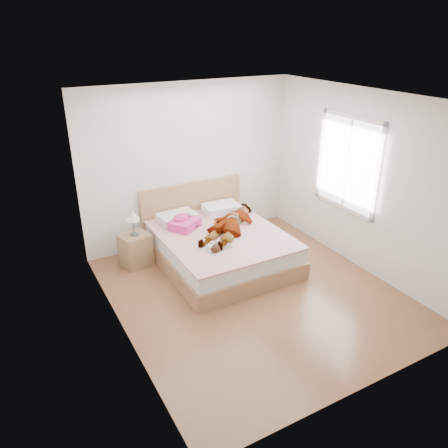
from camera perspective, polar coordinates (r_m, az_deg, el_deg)
name	(u,v)px	position (r m, az deg, el deg)	size (l,w,h in m)	color
ground	(254,293)	(6.09, 3.91, -8.95)	(4.00, 4.00, 0.00)	#4B2A17
woman	(230,221)	(6.67, 0.83, 0.36)	(0.59, 1.58, 0.22)	white
hair	(184,222)	(6.84, -5.20, 0.26)	(0.45, 0.56, 0.08)	black
phone	(189,214)	(6.76, -4.53, 1.30)	(0.05, 0.10, 0.01)	silver
room_shell	(348,164)	(6.70, 15.89, 7.57)	(4.00, 4.00, 4.00)	white
bed	(218,245)	(6.71, -0.76, -2.72)	(1.80, 2.08, 1.00)	olive
towel	(184,223)	(6.69, -5.26, 0.19)	(0.55, 0.52, 0.23)	#DF3C95
magazine	(218,247)	(6.11, -0.77, -3.08)	(0.42, 0.31, 0.02)	white
coffee_mug	(211,248)	(6.01, -1.65, -3.14)	(0.14, 0.11, 0.10)	white
plush_toy	(214,248)	(5.99, -1.25, -3.15)	(0.16, 0.22, 0.11)	black
nightstand	(136,247)	(6.73, -11.46, -3.00)	(0.48, 0.45, 0.89)	brown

